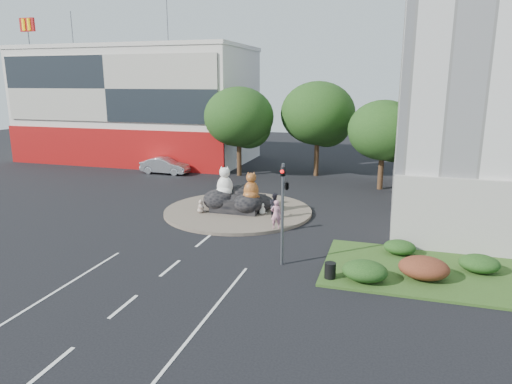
% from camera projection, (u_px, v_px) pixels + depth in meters
% --- Properties ---
extents(ground, '(120.00, 120.00, 0.00)m').
position_uv_depth(ground, '(170.00, 268.00, 21.79)').
color(ground, black).
rests_on(ground, ground).
extents(roundabout_island, '(10.00, 10.00, 0.20)m').
position_uv_depth(roundabout_island, '(238.00, 211.00, 31.07)').
color(roundabout_island, brown).
rests_on(roundabout_island, ground).
extents(rock_plinth, '(3.20, 2.60, 0.90)m').
position_uv_depth(rock_plinth, '(238.00, 203.00, 30.94)').
color(rock_plinth, black).
rests_on(rock_plinth, roundabout_island).
extents(shophouse_block, '(25.20, 12.30, 17.40)m').
position_uv_depth(shophouse_block, '(138.00, 104.00, 51.36)').
color(shophouse_block, beige).
rests_on(shophouse_block, ground).
extents(grass_verge, '(10.00, 6.00, 0.12)m').
position_uv_depth(grass_verge, '(433.00, 272.00, 21.20)').
color(grass_verge, '#2B4617').
rests_on(grass_verge, ground).
extents(tree_left, '(6.46, 6.46, 8.27)m').
position_uv_depth(tree_left, '(240.00, 120.00, 42.19)').
color(tree_left, '#382314').
rests_on(tree_left, ground).
extents(tree_mid, '(6.84, 6.84, 8.76)m').
position_uv_depth(tree_mid, '(319.00, 116.00, 42.01)').
color(tree_mid, '#382314').
rests_on(tree_mid, ground).
extents(tree_right, '(5.70, 5.70, 7.30)m').
position_uv_depth(tree_right, '(384.00, 133.00, 36.82)').
color(tree_right, '#382314').
rests_on(tree_right, ground).
extents(hedge_near_green, '(2.00, 1.60, 0.90)m').
position_uv_depth(hedge_near_green, '(365.00, 271.00, 20.06)').
color(hedge_near_green, '#173811').
rests_on(hedge_near_green, grass_verge).
extents(hedge_red, '(2.20, 1.76, 0.99)m').
position_uv_depth(hedge_red, '(424.00, 268.00, 20.28)').
color(hedge_red, '#522516').
rests_on(hedge_red, grass_verge).
extents(hedge_mid_green, '(1.80, 1.44, 0.81)m').
position_uv_depth(hedge_mid_green, '(479.00, 264.00, 21.00)').
color(hedge_mid_green, '#173811').
rests_on(hedge_mid_green, grass_verge).
extents(hedge_back_green, '(1.60, 1.28, 0.72)m').
position_uv_depth(hedge_back_green, '(400.00, 247.00, 23.20)').
color(hedge_back_green, '#173811').
rests_on(hedge_back_green, grass_verge).
extents(traffic_light, '(0.44, 1.24, 5.00)m').
position_uv_depth(traffic_light, '(285.00, 193.00, 21.37)').
color(traffic_light, '#595B60').
rests_on(traffic_light, ground).
extents(street_lamp, '(2.34, 0.22, 8.06)m').
position_uv_depth(street_lamp, '(450.00, 160.00, 24.57)').
color(street_lamp, '#595B60').
rests_on(street_lamp, ground).
extents(cat_white, '(1.37, 1.22, 2.08)m').
position_uv_depth(cat_white, '(225.00, 181.00, 30.76)').
color(cat_white, white).
rests_on(cat_white, rock_plinth).
extents(cat_tabby, '(1.41, 1.32, 1.89)m').
position_uv_depth(cat_tabby, '(251.00, 186.00, 29.86)').
color(cat_tabby, '#C86B29').
rests_on(cat_tabby, rock_plinth).
extents(kitten_calico, '(0.71, 0.72, 0.90)m').
position_uv_depth(kitten_calico, '(201.00, 206.00, 30.26)').
color(kitten_calico, silver).
rests_on(kitten_calico, roundabout_island).
extents(kitten_white, '(0.60, 0.60, 0.75)m').
position_uv_depth(kitten_white, '(262.00, 208.00, 29.92)').
color(kitten_white, silver).
rests_on(kitten_white, roundabout_island).
extents(pedestrian_pink, '(0.73, 0.60, 1.73)m').
position_uv_depth(pedestrian_pink, '(276.00, 214.00, 26.90)').
color(pedestrian_pink, '#C47F94').
rests_on(pedestrian_pink, roundabout_island).
extents(pedestrian_dark, '(1.00, 0.98, 1.62)m').
position_uv_depth(pedestrian_dark, '(275.00, 206.00, 28.99)').
color(pedestrian_dark, '#222129').
rests_on(pedestrian_dark, roundabout_island).
extents(parked_car, '(4.77, 1.73, 1.56)m').
position_uv_depth(parked_car, '(165.00, 166.00, 44.00)').
color(parked_car, '#B6B9BF').
rests_on(parked_car, ground).
extents(litter_bin, '(0.54, 0.54, 0.72)m').
position_uv_depth(litter_bin, '(330.00, 270.00, 20.36)').
color(litter_bin, black).
rests_on(litter_bin, grass_verge).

